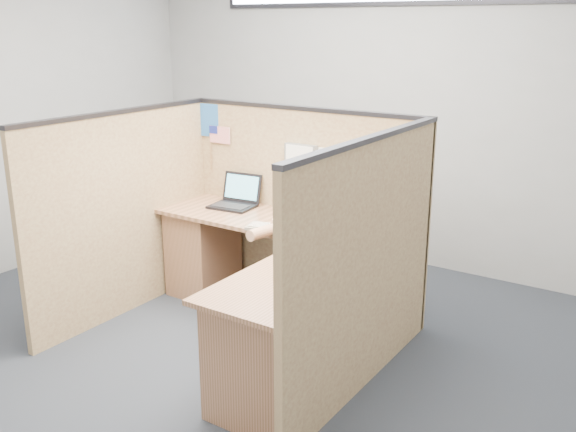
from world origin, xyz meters
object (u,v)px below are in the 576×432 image
Objects in this scene: keyboard at (278,229)px; mouse at (280,225)px; laptop at (237,198)px; l_desk at (270,286)px.

mouse is at bearing 95.44° from keyboard.
mouse is (0.61, -0.30, -0.04)m from laptop.
mouse is (-0.07, 0.24, 0.36)m from l_desk.
l_desk is 0.96m from laptop.
laptop is 0.68m from mouse.
keyboard is at bearing 106.91° from l_desk.
l_desk is at bearing -86.46° from keyboard.
laptop reaches higher than mouse.
mouse reaches higher than l_desk.
l_desk is 0.40m from keyboard.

